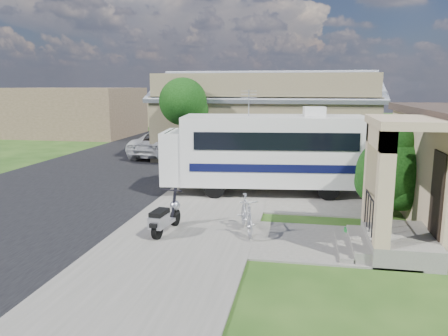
% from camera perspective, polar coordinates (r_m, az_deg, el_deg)
% --- Properties ---
extents(ground, '(120.00, 120.00, 0.00)m').
position_cam_1_polar(ground, '(13.24, 0.16, -7.59)').
color(ground, '#193A0F').
extents(street_slab, '(9.00, 80.00, 0.02)m').
position_cam_1_polar(street_slab, '(24.76, -12.88, 0.77)').
color(street_slab, black).
rests_on(street_slab, ground).
extents(sidewalk_slab, '(4.00, 80.00, 0.06)m').
position_cam_1_polar(sidewalk_slab, '(22.98, 2.18, 0.33)').
color(sidewalk_slab, '#605E56').
rests_on(sidewalk_slab, ground).
extents(driveway_slab, '(7.00, 6.00, 0.05)m').
position_cam_1_polar(driveway_slab, '(17.39, 7.72, -3.15)').
color(driveway_slab, '#605E56').
rests_on(driveway_slab, ground).
extents(walk_slab, '(4.00, 3.00, 0.05)m').
position_cam_1_polar(walk_slab, '(12.12, 13.57, -9.53)').
color(walk_slab, '#605E56').
rests_on(walk_slab, ground).
extents(warehouse, '(12.50, 8.40, 5.04)m').
position_cam_1_polar(warehouse, '(26.53, 5.62, 5.94)').
color(warehouse, '#716246').
rests_on(warehouse, ground).
extents(distant_bldg_far, '(10.00, 8.00, 4.00)m').
position_cam_1_polar(distant_bldg_far, '(39.46, -18.87, 6.97)').
color(distant_bldg_far, brown).
rests_on(distant_bldg_far, ground).
extents(distant_bldg_near, '(8.00, 7.00, 3.20)m').
position_cam_1_polar(distant_bldg_near, '(49.55, -9.99, 7.55)').
color(distant_bldg_near, '#716246').
rests_on(distant_bldg_near, ground).
extents(street_tree_a, '(2.44, 2.40, 4.58)m').
position_cam_1_polar(street_tree_a, '(22.25, -5.08, 8.30)').
color(street_tree_a, black).
rests_on(street_tree_a, ground).
extents(street_tree_b, '(2.44, 2.40, 4.73)m').
position_cam_1_polar(street_tree_b, '(31.99, -0.23, 9.31)').
color(street_tree_b, black).
rests_on(street_tree_b, ground).
extents(street_tree_c, '(2.44, 2.40, 4.42)m').
position_cam_1_polar(street_tree_c, '(40.87, 2.15, 9.19)').
color(street_tree_c, black).
rests_on(street_tree_c, ground).
extents(motorhome, '(7.97, 3.29, 3.97)m').
position_cam_1_polar(motorhome, '(16.97, 5.54, 2.33)').
color(motorhome, silver).
rests_on(motorhome, ground).
extents(shrub, '(2.48, 2.36, 3.04)m').
position_cam_1_polar(shrub, '(14.82, 21.37, -0.15)').
color(shrub, black).
rests_on(shrub, ground).
extents(scooter, '(0.64, 1.75, 1.15)m').
position_cam_1_polar(scooter, '(12.42, -7.77, -6.47)').
color(scooter, black).
rests_on(scooter, ground).
extents(bicycle, '(1.00, 1.85, 1.07)m').
position_cam_1_polar(bicycle, '(12.39, 2.96, -6.31)').
color(bicycle, '#ACACB4').
rests_on(bicycle, ground).
extents(pickup_truck, '(3.46, 5.97, 1.56)m').
position_cam_1_polar(pickup_truck, '(26.28, -7.44, 3.21)').
color(pickup_truck, silver).
rests_on(pickup_truck, ground).
extents(van, '(3.31, 5.95, 1.63)m').
position_cam_1_polar(van, '(33.58, -4.39, 4.93)').
color(van, silver).
rests_on(van, ground).
extents(garden_hose, '(0.46, 0.46, 0.21)m').
position_cam_1_polar(garden_hose, '(12.81, 16.39, -8.19)').
color(garden_hose, '#166E27').
rests_on(garden_hose, ground).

